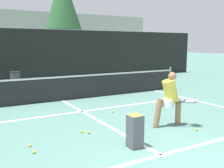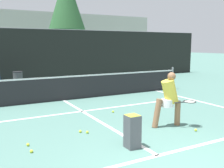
{
  "view_description": "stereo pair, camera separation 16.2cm",
  "coord_description": "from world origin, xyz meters",
  "px_view_note": "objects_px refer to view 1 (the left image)",
  "views": [
    {
      "loc": [
        -3.25,
        -2.87,
        2.16
      ],
      "look_at": [
        0.7,
        4.06,
        0.95
      ],
      "focal_mm": 42.0,
      "sensor_mm": 36.0,
      "label": 1
    },
    {
      "loc": [
        -3.11,
        -2.95,
        2.16
      ],
      "look_at": [
        0.7,
        4.06,
        0.95
      ],
      "focal_mm": 42.0,
      "sensor_mm": 36.0,
      "label": 2
    }
  ],
  "objects_px": {
    "ball_hopper": "(135,130)",
    "trash_bin": "(15,80)",
    "parked_car": "(32,69)",
    "player_practicing": "(170,97)"
  },
  "relations": [
    {
      "from": "ball_hopper",
      "to": "trash_bin",
      "type": "relative_size",
      "value": 0.87
    },
    {
      "from": "ball_hopper",
      "to": "parked_car",
      "type": "relative_size",
      "value": 0.16
    },
    {
      "from": "ball_hopper",
      "to": "parked_car",
      "type": "height_order",
      "value": "parked_car"
    },
    {
      "from": "parked_car",
      "to": "ball_hopper",
      "type": "bearing_deg",
      "value": -93.93
    },
    {
      "from": "ball_hopper",
      "to": "parked_car",
      "type": "bearing_deg",
      "value": 86.07
    },
    {
      "from": "trash_bin",
      "to": "player_practicing",
      "type": "bearing_deg",
      "value": -73.82
    },
    {
      "from": "trash_bin",
      "to": "parked_car",
      "type": "height_order",
      "value": "parked_car"
    },
    {
      "from": "parked_car",
      "to": "player_practicing",
      "type": "bearing_deg",
      "value": -86.51
    },
    {
      "from": "ball_hopper",
      "to": "player_practicing",
      "type": "bearing_deg",
      "value": 25.36
    },
    {
      "from": "player_practicing",
      "to": "trash_bin",
      "type": "distance_m",
      "value": 8.9
    }
  ]
}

